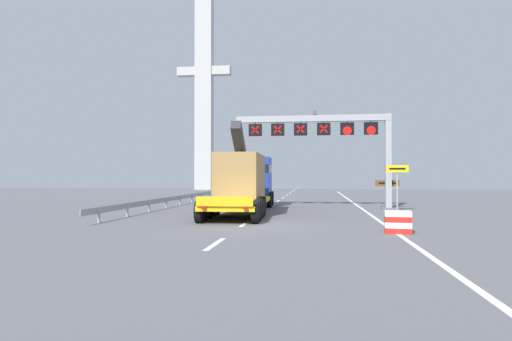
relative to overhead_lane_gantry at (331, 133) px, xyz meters
name	(u,v)px	position (x,y,z in m)	size (l,w,h in m)	color
ground	(251,224)	(-4.11, -10.69, -5.33)	(112.00, 112.00, 0.00)	#5B5B60
lane_markings	(287,195)	(-4.41, 20.13, -5.33)	(0.20, 76.25, 0.01)	silver
edge_line_right	(359,207)	(2.09, 1.31, -5.33)	(0.20, 63.00, 0.01)	silver
overhead_lane_gantry	(331,133)	(0.00, 0.00, 0.00)	(11.12, 0.90, 6.89)	#9EA0A5
heavy_haul_truck_yellow	(246,180)	(-5.55, -3.13, -3.35)	(3.45, 14.14, 5.30)	yellow
exit_sign_yellow	(397,177)	(4.06, -2.47, -3.14)	(1.38, 0.15, 2.96)	#9EA0A5
tourist_info_sign_brown	(387,186)	(3.93, 0.51, -3.80)	(1.68, 0.15, 1.99)	#9EA0A5
crash_barrier_striped	(398,222)	(2.11, -13.18, -4.88)	(1.04, 0.59, 0.90)	red
guardrail_left	(180,198)	(-11.54, 1.52, -4.77)	(0.13, 28.43, 0.76)	#999EA3
bridge_pylon_distant	(204,92)	(-19.49, 39.01, 11.02)	(9.00, 2.00, 31.92)	#B7B7B2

